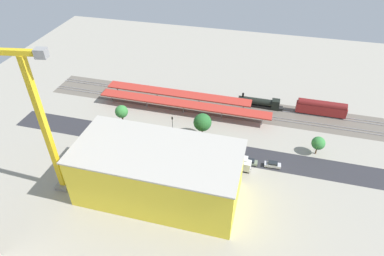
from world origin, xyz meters
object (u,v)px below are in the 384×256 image
Objects in this scene: parked_car_1 at (250,162)px; street_tree_2 at (318,143)px; box_truck_1 at (234,161)px; locomotive at (261,103)px; platform_canopy_near at (183,104)px; parked_car_0 at (273,165)px; passenger_coach at (321,108)px; tower_crane at (30,113)px; parked_car_2 at (228,159)px; street_tree_1 at (202,122)px; construction_building at (158,173)px; street_tree_0 at (122,112)px; box_truck_2 at (134,143)px; box_truck_0 at (234,163)px; traffic_light at (172,123)px; platform_canopy_far at (178,93)px; parked_car_3 at (208,154)px.

street_tree_2 reaches higher than parked_car_1.
locomotive is at bearing -99.09° from box_truck_1.
parked_car_0 is at bearing 147.65° from platform_canopy_near.
tower_crane is at bearing 36.30° from passenger_coach.
street_tree_1 reaches higher than parked_car_2.
parked_car_0 is at bearing -176.77° from parked_car_1.
construction_building reaches higher than street_tree_0.
parked_car_0 is at bearing -178.19° from box_truck_2.
street_tree_1 is (17.24, 22.11, 3.88)m from locomotive.
street_tree_1 reaches higher than box_truck_1.
passenger_coach reaches higher than box_truck_0.
passenger_coach reaches higher than platform_canopy_near.
traffic_light is at bearing -24.51° from box_truck_1.
street_tree_0 reaches higher than platform_canopy_far.
passenger_coach is 2.00× the size of street_tree_1.
parked_car_1 is 0.59× the size of traffic_light.
platform_canopy_far reaches higher than box_truck_1.
tower_crane reaches higher than box_truck_2.
parked_car_2 is (-19.53, 21.25, -3.15)m from platform_canopy_near.
parked_car_3 is (13.56, 31.27, -0.99)m from locomotive.
tower_crane is at bearing 23.20° from box_truck_1.
platform_canopy_near is at bearing -32.35° from parked_car_0.
passenger_coach is 2.27× the size of street_tree_0.
parked_car_3 is 15.77m from traffic_light.
box_truck_0 is 1.38× the size of traffic_light.
street_tree_1 is at bearing -29.65° from parked_car_1.
tower_crane is 55.40m from box_truck_1.
parked_car_1 is 45.57m from street_tree_0.
parked_car_2 is at bearing 174.99° from parked_car_3.
tower_crane reaches higher than construction_building.
tower_crane is at bearing 54.12° from box_truck_2.
box_truck_0 is at bearing 160.95° from parked_car_3.
box_truck_0 is 1.60× the size of street_tree_2.
parked_car_1 is at bearing 55.88° from passenger_coach.
traffic_light is at bearing 175.63° from street_tree_0.
box_truck_2 is (36.22, 0.98, 1.07)m from parked_car_1.
street_tree_0 is (31.37, -8.98, 4.57)m from parked_car_3.
platform_canopy_far is 7.61× the size of traffic_light.
parked_car_1 is (6.47, 0.37, -0.07)m from parked_car_0.
parked_car_3 is 0.49× the size of box_truck_0.
parked_car_3 is 50.11m from tower_crane.
traffic_light reaches higher than parked_car_3.
box_truck_0 is 41.86m from street_tree_0.
platform_canopy_near reaches higher than box_truck_1.
platform_canopy_near reaches higher than parked_car_0.
box_truck_2 is at bearing -2.95° from box_truck_0.
street_tree_0 is (44.92, 22.29, 3.57)m from locomotive.
tower_crane is at bearing 77.50° from street_tree_0.
parked_car_2 is at bearing 2.58° from parked_car_0.
parked_car_2 is at bearing 130.50° from platform_canopy_far.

